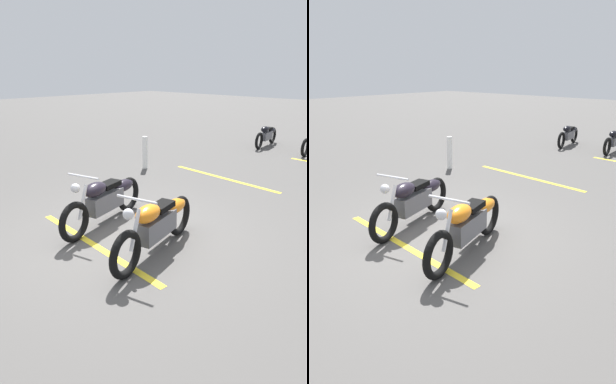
# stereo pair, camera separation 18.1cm
# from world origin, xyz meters

# --- Properties ---
(ground_plane) EXTENTS (60.00, 60.00, 0.00)m
(ground_plane) POSITION_xyz_m (0.00, 0.00, 0.00)
(ground_plane) COLOR #514F4C
(motorcycle_bright_foreground) EXTENTS (2.19, 0.80, 1.04)m
(motorcycle_bright_foreground) POSITION_xyz_m (-0.03, -0.69, 0.46)
(motorcycle_bright_foreground) COLOR black
(motorcycle_bright_foreground) RESTS_ON ground
(motorcycle_dark_foreground) EXTENTS (2.18, 0.82, 1.04)m
(motorcycle_dark_foreground) POSITION_xyz_m (0.10, 0.72, 0.46)
(motorcycle_dark_foreground) COLOR black
(motorcycle_dark_foreground) RESTS_ON ground
(motorcycle_row_right) EXTENTS (1.94, 0.42, 0.73)m
(motorcycle_row_right) POSITION_xyz_m (8.53, 2.15, 0.40)
(motorcycle_row_right) COLOR black
(motorcycle_row_right) RESTS_ON ground
(bollard_post) EXTENTS (0.14, 0.14, 0.90)m
(bollard_post) POSITION_xyz_m (3.26, 2.99, 0.45)
(bollard_post) COLOR white
(bollard_post) RESTS_ON ground
(parking_stripe_near) EXTENTS (0.31, 3.20, 0.01)m
(parking_stripe_near) POSITION_xyz_m (-0.58, 0.16, 0.00)
(parking_stripe_near) COLOR yellow
(parking_stripe_near) RESTS_ON ground
(parking_stripe_mid) EXTENTS (0.31, 3.20, 0.01)m
(parking_stripe_mid) POSITION_xyz_m (3.99, 0.85, 0.00)
(parking_stripe_mid) COLOR yellow
(parking_stripe_mid) RESTS_ON ground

